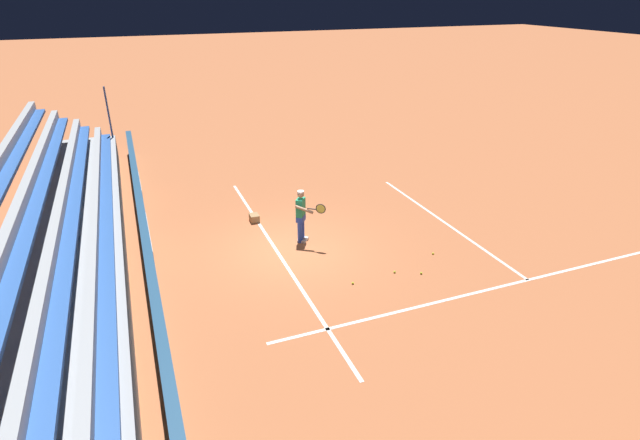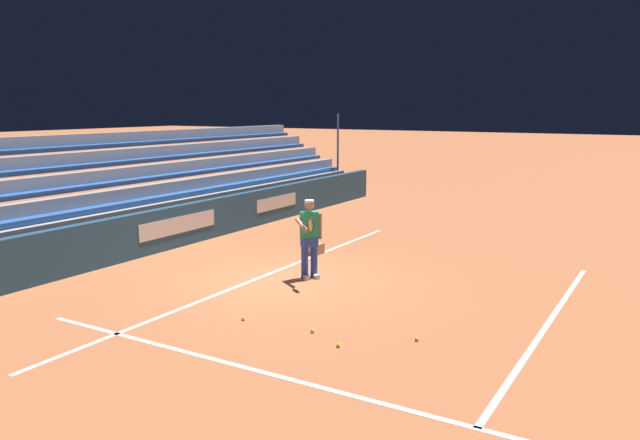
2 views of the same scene
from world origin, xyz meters
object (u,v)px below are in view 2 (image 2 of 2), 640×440
object	(u,v)px
tennis_player	(309,238)
tennis_ball_toward_net	(313,331)
tennis_ball_stray_back	(417,339)
tennis_ball_far_left	(243,319)
tennis_ball_on_baseline	(338,345)
ball_box_cardboard	(316,249)

from	to	relation	value
tennis_player	tennis_ball_toward_net	bearing A→B (deg)	32.41
tennis_ball_toward_net	tennis_ball_stray_back	distance (m)	1.70
tennis_ball_far_left	tennis_ball_stray_back	distance (m)	3.04
tennis_ball_stray_back	tennis_ball_on_baseline	bearing A→B (deg)	-47.80
tennis_ball_stray_back	tennis_ball_far_left	bearing A→B (deg)	-78.04
ball_box_cardboard	tennis_ball_far_left	size ratio (longest dim) A/B	6.06
tennis_ball_far_left	tennis_ball_stray_back	bearing A→B (deg)	101.96
tennis_player	tennis_ball_far_left	distance (m)	3.08
ball_box_cardboard	tennis_ball_far_left	distance (m)	5.13
tennis_ball_far_left	tennis_ball_toward_net	distance (m)	1.36
tennis_player	tennis_ball_far_left	bearing A→B (deg)	8.54
tennis_ball_far_left	tennis_ball_on_baseline	bearing A→B (deg)	83.50
ball_box_cardboard	tennis_ball_toward_net	distance (m)	5.58
tennis_player	ball_box_cardboard	distance (m)	2.37
tennis_ball_far_left	tennis_ball_toward_net	world-z (taller)	same
tennis_ball_far_left	tennis_ball_toward_net	size ratio (longest dim) A/B	1.00
tennis_ball_stray_back	tennis_ball_toward_net	bearing A→B (deg)	-71.92
ball_box_cardboard	tennis_ball_on_baseline	xyz separation A→B (m)	(5.14, 3.51, -0.10)
tennis_player	ball_box_cardboard	size ratio (longest dim) A/B	4.29
tennis_ball_far_left	tennis_player	bearing A→B (deg)	-171.46
ball_box_cardboard	tennis_ball_stray_back	size ratio (longest dim) A/B	6.06
tennis_player	ball_box_cardboard	xyz separation A→B (m)	(-1.99, -1.04, -0.76)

